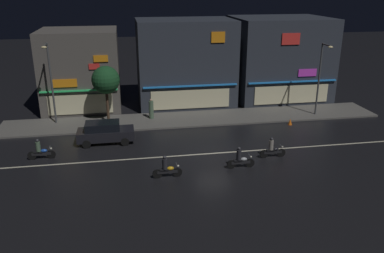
{
  "coord_description": "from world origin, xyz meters",
  "views": [
    {
      "loc": [
        -6.08,
        -25.71,
        11.56
      ],
      "look_at": [
        -1.25,
        2.04,
        1.44
      ],
      "focal_mm": 36.98,
      "sensor_mm": 36.0,
      "label": 1
    }
  ],
  "objects_px": {
    "streetlamp_mid": "(321,73)",
    "motorcycle_lead": "(166,168)",
    "streetlamp_west": "(50,77)",
    "motorcycle_trailing_far": "(240,159)",
    "pedestrian_on_sidewalk": "(151,109)",
    "parked_car_near_kerb": "(105,132)",
    "motorcycle_opposite_lane": "(272,149)",
    "traffic_cone": "(290,122)",
    "motorcycle_following": "(40,151)"
  },
  "relations": [
    {
      "from": "motorcycle_trailing_far",
      "to": "traffic_cone",
      "type": "distance_m",
      "value": 10.22
    },
    {
      "from": "streetlamp_mid",
      "to": "motorcycle_trailing_far",
      "type": "bearing_deg",
      "value": -137.07
    },
    {
      "from": "streetlamp_mid",
      "to": "motorcycle_trailing_far",
      "type": "xyz_separation_m",
      "value": [
        -10.15,
        -9.44,
        -3.44
      ]
    },
    {
      "from": "streetlamp_mid",
      "to": "pedestrian_on_sidewalk",
      "type": "bearing_deg",
      "value": 173.99
    },
    {
      "from": "parked_car_near_kerb",
      "to": "traffic_cone",
      "type": "height_order",
      "value": "parked_car_near_kerb"
    },
    {
      "from": "motorcycle_trailing_far",
      "to": "traffic_cone",
      "type": "height_order",
      "value": "motorcycle_trailing_far"
    },
    {
      "from": "motorcycle_following",
      "to": "motorcycle_trailing_far",
      "type": "distance_m",
      "value": 13.9
    },
    {
      "from": "streetlamp_mid",
      "to": "motorcycle_opposite_lane",
      "type": "distance_m",
      "value": 11.57
    },
    {
      "from": "traffic_cone",
      "to": "motorcycle_trailing_far",
      "type": "bearing_deg",
      "value": -131.72
    },
    {
      "from": "pedestrian_on_sidewalk",
      "to": "streetlamp_west",
      "type": "bearing_deg",
      "value": -132.86
    },
    {
      "from": "streetlamp_west",
      "to": "motorcycle_trailing_far",
      "type": "height_order",
      "value": "streetlamp_west"
    },
    {
      "from": "streetlamp_west",
      "to": "pedestrian_on_sidewalk",
      "type": "relative_size",
      "value": 3.8
    },
    {
      "from": "pedestrian_on_sidewalk",
      "to": "traffic_cone",
      "type": "bearing_deg",
      "value": 31.03
    },
    {
      "from": "motorcycle_lead",
      "to": "motorcycle_following",
      "type": "bearing_deg",
      "value": -19.34
    },
    {
      "from": "pedestrian_on_sidewalk",
      "to": "motorcycle_opposite_lane",
      "type": "height_order",
      "value": "pedestrian_on_sidewalk"
    },
    {
      "from": "pedestrian_on_sidewalk",
      "to": "motorcycle_opposite_lane",
      "type": "bearing_deg",
      "value": -4.35
    },
    {
      "from": "streetlamp_west",
      "to": "motorcycle_trailing_far",
      "type": "xyz_separation_m",
      "value": [
        13.39,
        -11.05,
        -3.62
      ]
    },
    {
      "from": "motorcycle_following",
      "to": "motorcycle_trailing_far",
      "type": "xyz_separation_m",
      "value": [
        13.38,
        -3.77,
        0.0
      ]
    },
    {
      "from": "streetlamp_mid",
      "to": "motorcycle_lead",
      "type": "bearing_deg",
      "value": -146.56
    },
    {
      "from": "motorcycle_following",
      "to": "motorcycle_opposite_lane",
      "type": "distance_m",
      "value": 16.29
    },
    {
      "from": "traffic_cone",
      "to": "streetlamp_west",
      "type": "bearing_deg",
      "value": 170.37
    },
    {
      "from": "motorcycle_lead",
      "to": "streetlamp_mid",
      "type": "bearing_deg",
      "value": -138.66
    },
    {
      "from": "streetlamp_west",
      "to": "parked_car_near_kerb",
      "type": "bearing_deg",
      "value": -48.08
    },
    {
      "from": "parked_car_near_kerb",
      "to": "traffic_cone",
      "type": "relative_size",
      "value": 7.82
    },
    {
      "from": "motorcycle_following",
      "to": "motorcycle_opposite_lane",
      "type": "bearing_deg",
      "value": -13.03
    },
    {
      "from": "streetlamp_west",
      "to": "streetlamp_mid",
      "type": "height_order",
      "value": "streetlamp_west"
    },
    {
      "from": "streetlamp_mid",
      "to": "motorcycle_trailing_far",
      "type": "height_order",
      "value": "streetlamp_mid"
    },
    {
      "from": "motorcycle_following",
      "to": "streetlamp_mid",
      "type": "bearing_deg",
      "value": 9.37
    },
    {
      "from": "motorcycle_lead",
      "to": "traffic_cone",
      "type": "height_order",
      "value": "motorcycle_lead"
    },
    {
      "from": "parked_car_near_kerb",
      "to": "motorcycle_lead",
      "type": "height_order",
      "value": "parked_car_near_kerb"
    },
    {
      "from": "motorcycle_lead",
      "to": "motorcycle_opposite_lane",
      "type": "height_order",
      "value": "same"
    },
    {
      "from": "motorcycle_lead",
      "to": "motorcycle_following",
      "type": "relative_size",
      "value": 1.0
    },
    {
      "from": "parked_car_near_kerb",
      "to": "motorcycle_trailing_far",
      "type": "relative_size",
      "value": 2.26
    },
    {
      "from": "parked_car_near_kerb",
      "to": "motorcycle_following",
      "type": "height_order",
      "value": "parked_car_near_kerb"
    },
    {
      "from": "streetlamp_mid",
      "to": "motorcycle_opposite_lane",
      "type": "bearing_deg",
      "value": -132.27
    },
    {
      "from": "motorcycle_following",
      "to": "motorcycle_trailing_far",
      "type": "height_order",
      "value": "same"
    },
    {
      "from": "streetlamp_mid",
      "to": "motorcycle_lead",
      "type": "xyz_separation_m",
      "value": [
        -15.14,
        -10.0,
        -3.44
      ]
    },
    {
      "from": "motorcycle_trailing_far",
      "to": "motorcycle_opposite_lane",
      "type": "bearing_deg",
      "value": -153.47
    },
    {
      "from": "motorcycle_lead",
      "to": "motorcycle_trailing_far",
      "type": "height_order",
      "value": "same"
    },
    {
      "from": "streetlamp_mid",
      "to": "parked_car_near_kerb",
      "type": "relative_size",
      "value": 1.54
    },
    {
      "from": "parked_car_near_kerb",
      "to": "streetlamp_mid",
      "type": "bearing_deg",
      "value": 9.77
    },
    {
      "from": "parked_car_near_kerb",
      "to": "motorcycle_opposite_lane",
      "type": "distance_m",
      "value": 12.69
    },
    {
      "from": "streetlamp_mid",
      "to": "motorcycle_trailing_far",
      "type": "distance_m",
      "value": 14.29
    },
    {
      "from": "streetlamp_west",
      "to": "traffic_cone",
      "type": "height_order",
      "value": "streetlamp_west"
    },
    {
      "from": "parked_car_near_kerb",
      "to": "motorcycle_following",
      "type": "xyz_separation_m",
      "value": [
        -4.38,
        -2.38,
        -0.24
      ]
    },
    {
      "from": "motorcycle_lead",
      "to": "motorcycle_following",
      "type": "distance_m",
      "value": 9.44
    },
    {
      "from": "streetlamp_mid",
      "to": "traffic_cone",
      "type": "relative_size",
      "value": 12.01
    },
    {
      "from": "parked_car_near_kerb",
      "to": "motorcycle_lead",
      "type": "xyz_separation_m",
      "value": [
        4.01,
        -6.7,
        -0.24
      ]
    },
    {
      "from": "streetlamp_mid",
      "to": "pedestrian_on_sidewalk",
      "type": "xyz_separation_m",
      "value": [
        -15.22,
        1.6,
        -3.09
      ]
    },
    {
      "from": "pedestrian_on_sidewalk",
      "to": "traffic_cone",
      "type": "relative_size",
      "value": 3.33
    }
  ]
}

